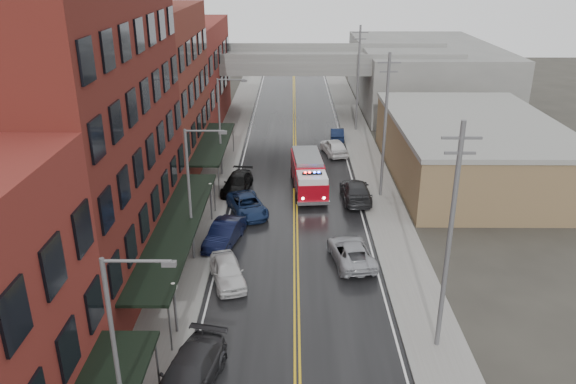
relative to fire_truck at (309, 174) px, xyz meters
name	(u,v)px	position (x,y,z in m)	size (l,w,h in m)	color
road	(296,221)	(-1.14, -6.25, -1.56)	(11.00, 160.00, 0.02)	black
sidewalk_left	(200,220)	(-8.44, -6.25, -1.49)	(3.00, 160.00, 0.15)	slate
sidewalk_right	(391,221)	(6.16, -6.25, -1.49)	(3.00, 160.00, 0.15)	slate
curb_left	(222,220)	(-6.79, -6.25, -1.49)	(0.30, 160.00, 0.15)	gray
curb_right	(369,221)	(4.51, -6.25, -1.49)	(0.30, 160.00, 0.15)	gray
brick_building_b	(72,134)	(-14.44, -13.25, 7.43)	(9.00, 20.00, 18.00)	#571B17
brick_building_c	(146,94)	(-14.44, 4.25, 5.93)	(9.00, 15.00, 15.00)	maroon
brick_building_far	(183,74)	(-14.44, 21.75, 4.43)	(9.00, 20.00, 12.00)	maroon
tan_building	(471,150)	(14.86, 3.75, 0.93)	(14.00, 22.00, 5.00)	brown
right_far_block	(423,73)	(16.86, 33.75, 2.43)	(18.00, 30.00, 8.00)	slate
awning_1	(178,226)	(-8.63, -13.25, 1.42)	(2.60, 18.00, 3.09)	black
awning_2	(214,143)	(-8.62, 4.25, 1.42)	(2.60, 13.00, 3.09)	black
globe_lamp_1	(174,296)	(-7.54, -20.25, 0.74)	(0.44, 0.44, 3.12)	#59595B
globe_lamp_2	(210,193)	(-7.54, -6.25, 0.74)	(0.44, 0.44, 3.12)	#59595B
street_lamp_0	(121,350)	(-7.68, -28.25, 3.62)	(2.64, 0.22, 9.00)	#59595B
street_lamp_1	(193,188)	(-7.68, -12.25, 3.62)	(2.64, 0.22, 9.00)	#59595B
street_lamp_2	(222,121)	(-7.68, 3.75, 3.62)	(2.64, 0.22, 9.00)	#59595B
utility_pole_0	(450,237)	(6.06, -21.25, 4.74)	(1.80, 0.24, 12.00)	#59595B
utility_pole_1	(385,124)	(6.06, -1.25, 4.74)	(1.80, 0.24, 12.00)	#59595B
utility_pole_2	(358,77)	(6.06, 18.75, 4.74)	(1.80, 0.24, 12.00)	#59595B
overpass	(295,69)	(-1.14, 25.75, 4.42)	(40.00, 10.00, 7.50)	slate
fire_truck	(309,174)	(0.00, 0.00, 0.00)	(3.66, 8.10, 2.89)	maroon
parked_car_left_3	(189,374)	(-6.14, -24.45, -0.74)	(2.31, 5.68, 1.65)	#29292C
parked_car_left_4	(227,271)	(-5.39, -15.05, -0.80)	(1.81, 4.51, 1.54)	silver
parked_car_left_5	(224,234)	(-6.14, -9.96, -0.76)	(1.70, 4.89, 1.61)	black
parked_car_left_6	(247,205)	(-4.92, -4.82, -0.84)	(2.41, 5.23, 1.45)	#132348
parked_car_left_7	(237,183)	(-6.14, -0.17, -0.83)	(2.08, 5.12, 1.48)	black
parked_car_right_0	(351,252)	(2.48, -12.45, -0.84)	(2.43, 5.26, 1.46)	#9EA0A6
parked_car_right_1	(356,191)	(3.86, -2.05, -0.75)	(2.30, 5.66, 1.64)	#242527
parked_car_right_2	(334,147)	(2.88, 9.95, -0.74)	(1.95, 4.85, 1.65)	white
parked_car_right_3	(337,134)	(3.59, 15.13, -0.89)	(1.44, 4.12, 1.36)	#0E1732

